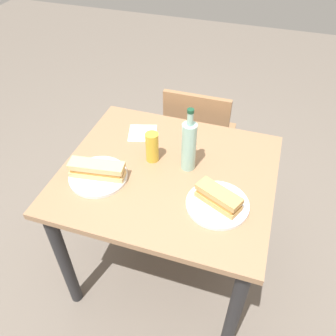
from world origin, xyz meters
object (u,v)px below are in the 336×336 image
(baguette_sandwich_near, at_px, (97,169))
(beer_glass, at_px, (152,147))
(chair_far, at_px, (198,139))
(baguette_sandwich_far, at_px, (218,197))
(knife_far, at_px, (224,193))
(plate_near, at_px, (98,176))
(plate_far, at_px, (217,204))
(water_bottle, at_px, (189,146))
(dining_table, at_px, (168,191))
(knife_near, at_px, (100,165))

(baguette_sandwich_near, bearing_deg, beer_glass, 45.53)
(chair_far, relative_size, baguette_sandwich_far, 4.24)
(knife_far, distance_m, beer_glass, 0.39)
(chair_far, height_order, knife_far, chair_far)
(baguette_sandwich_near, xyz_separation_m, knife_far, (0.55, 0.06, -0.03))
(plate_near, xyz_separation_m, baguette_sandwich_far, (0.54, 0.00, 0.04))
(chair_far, relative_size, plate_far, 3.33)
(baguette_sandwich_far, relative_size, water_bottle, 0.65)
(baguette_sandwich_far, bearing_deg, baguette_sandwich_near, -179.97)
(baguette_sandwich_far, xyz_separation_m, knife_far, (0.01, 0.06, -0.03))
(baguette_sandwich_near, xyz_separation_m, water_bottle, (0.36, 0.19, 0.08))
(dining_table, distance_m, baguette_sandwich_near, 0.36)
(baguette_sandwich_near, bearing_deg, knife_near, 108.68)
(plate_near, relative_size, knife_near, 1.43)
(knife_far, xyz_separation_m, water_bottle, (-0.19, 0.13, 0.11))
(baguette_sandwich_near, distance_m, knife_near, 0.07)
(knife_far, height_order, water_bottle, water_bottle)
(baguette_sandwich_near, bearing_deg, baguette_sandwich_far, 0.03)
(baguette_sandwich_near, bearing_deg, chair_far, 69.38)
(dining_table, xyz_separation_m, knife_far, (0.27, -0.08, 0.15))
(plate_near, xyz_separation_m, water_bottle, (0.36, 0.19, 0.12))
(plate_far, bearing_deg, baguette_sandwich_near, -179.97)
(plate_near, height_order, beer_glass, beer_glass)
(dining_table, bearing_deg, baguette_sandwich_far, -27.59)
(knife_far, bearing_deg, baguette_sandwich_near, -173.97)
(baguette_sandwich_far, relative_size, knife_far, 1.23)
(plate_far, distance_m, water_bottle, 0.28)
(plate_near, relative_size, knife_far, 1.57)
(knife_far, bearing_deg, water_bottle, 145.78)
(knife_near, bearing_deg, plate_far, -5.99)
(plate_near, distance_m, knife_far, 0.55)
(knife_near, xyz_separation_m, water_bottle, (0.38, 0.13, 0.11))
(plate_near, bearing_deg, water_bottle, 27.84)
(plate_far, distance_m, knife_far, 0.06)
(plate_near, bearing_deg, beer_glass, 45.53)
(plate_near, distance_m, baguette_sandwich_near, 0.04)
(dining_table, xyz_separation_m, chair_far, (0.00, 0.61, -0.14))
(knife_near, distance_m, knife_far, 0.57)
(baguette_sandwich_far, bearing_deg, plate_far, 0.00)
(plate_near, distance_m, baguette_sandwich_far, 0.54)
(chair_far, relative_size, water_bottle, 2.77)
(water_bottle, relative_size, beer_glass, 2.11)
(dining_table, xyz_separation_m, baguette_sandwich_near, (-0.28, -0.13, 0.18))
(plate_far, xyz_separation_m, knife_far, (0.01, 0.06, 0.01))
(plate_near, height_order, knife_near, knife_near)
(plate_far, height_order, water_bottle, water_bottle)
(dining_table, relative_size, plate_far, 3.68)
(dining_table, bearing_deg, baguette_sandwich_near, -154.58)
(plate_far, bearing_deg, knife_near, 174.01)
(plate_near, relative_size, water_bottle, 0.83)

